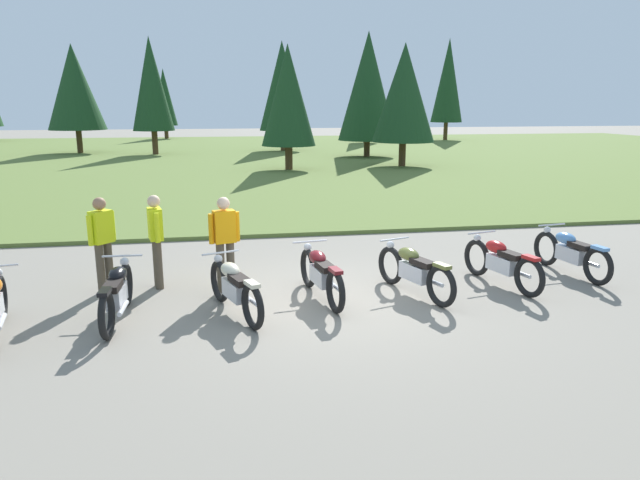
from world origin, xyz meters
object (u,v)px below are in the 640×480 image
object	(u,v)px
motorcycle_cream	(235,287)
motorcycle_olive	(414,270)
motorcycle_black	(117,293)
rider_checking_bike	(156,236)
motorcycle_maroon	(321,274)
motorcycle_sky_blue	(571,252)
rider_with_back_turned	(225,239)
rider_in_hivis_vest	(102,239)
motorcycle_red	(501,262)

from	to	relation	value
motorcycle_cream	motorcycle_olive	size ratio (longest dim) A/B	1.00
motorcycle_black	rider_checking_bike	world-z (taller)	rider_checking_bike
motorcycle_maroon	motorcycle_sky_blue	bearing A→B (deg)	6.59
motorcycle_olive	rider_with_back_turned	size ratio (longest dim) A/B	1.21
motorcycle_sky_blue	rider_with_back_turned	world-z (taller)	rider_with_back_turned
motorcycle_black	rider_in_hivis_vest	size ratio (longest dim) A/B	1.26
motorcycle_red	motorcycle_olive	bearing A→B (deg)	-172.55
motorcycle_maroon	motorcycle_olive	world-z (taller)	same
motorcycle_maroon	motorcycle_red	bearing A→B (deg)	2.76
rider_checking_bike	motorcycle_black	bearing A→B (deg)	-105.98
motorcycle_olive	rider_checking_bike	bearing A→B (deg)	164.97
motorcycle_black	motorcycle_sky_blue	xyz separation A→B (m)	(8.17, 1.04, 0.00)
motorcycle_cream	motorcycle_olive	xyz separation A→B (m)	(3.06, 0.43, 0.00)
motorcycle_sky_blue	rider_in_hivis_vest	bearing A→B (deg)	177.05
motorcycle_black	motorcycle_red	distance (m)	6.56
motorcycle_olive	rider_checking_bike	xyz separation A→B (m)	(-4.36, 1.17, 0.51)
motorcycle_cream	rider_with_back_turned	distance (m)	1.29
motorcycle_cream	motorcycle_maroon	bearing A→B (deg)	18.96
motorcycle_cream	rider_with_back_turned	world-z (taller)	rider_with_back_turned
motorcycle_red	rider_with_back_turned	xyz separation A→B (m)	(-4.90, 0.52, 0.51)
rider_checking_bike	motorcycle_cream	bearing A→B (deg)	-50.88
motorcycle_sky_blue	motorcycle_red	bearing A→B (deg)	-165.81
motorcycle_sky_blue	rider_with_back_turned	bearing A→B (deg)	179.05
motorcycle_black	motorcycle_olive	world-z (taller)	same
motorcycle_sky_blue	rider_checking_bike	distance (m)	7.75
rider_checking_bike	rider_with_back_turned	bearing A→B (deg)	-19.67
motorcycle_sky_blue	rider_in_hivis_vest	size ratio (longest dim) A/B	1.25
rider_checking_bike	rider_with_back_turned	world-z (taller)	same
motorcycle_red	motorcycle_sky_blue	size ratio (longest dim) A/B	0.99
rider_with_back_turned	motorcycle_olive	bearing A→B (deg)	-13.24
motorcycle_cream	rider_checking_bike	distance (m)	2.13
rider_checking_bike	rider_with_back_turned	xyz separation A→B (m)	(1.19, -0.42, 0.00)
rider_checking_bike	rider_in_hivis_vest	size ratio (longest dim) A/B	1.00
motorcycle_maroon	rider_checking_bike	world-z (taller)	rider_checking_bike
motorcycle_red	rider_in_hivis_vest	distance (m)	7.04
motorcycle_red	motorcycle_sky_blue	xyz separation A→B (m)	(1.64, 0.41, 0.00)
motorcycle_olive	motorcycle_red	xyz separation A→B (m)	(1.72, 0.23, 0.00)
rider_in_hivis_vest	rider_with_back_turned	bearing A→B (deg)	-9.17
motorcycle_maroon	rider_checking_bike	bearing A→B (deg)	158.06
motorcycle_black	motorcycle_maroon	bearing A→B (deg)	8.24
motorcycle_cream	motorcycle_red	xyz separation A→B (m)	(4.78, 0.66, 0.00)
rider_checking_bike	rider_with_back_turned	distance (m)	1.26
motorcycle_olive	motorcycle_red	distance (m)	1.74
motorcycle_maroon	rider_in_hivis_vest	bearing A→B (deg)	164.36
motorcycle_black	motorcycle_cream	size ratio (longest dim) A/B	1.04
motorcycle_cream	motorcycle_red	distance (m)	4.82
rider_with_back_turned	motorcycle_sky_blue	bearing A→B (deg)	-0.95
motorcycle_maroon	motorcycle_red	distance (m)	3.34
motorcycle_maroon	motorcycle_olive	size ratio (longest dim) A/B	1.03
motorcycle_sky_blue	rider_in_hivis_vest	distance (m)	8.63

